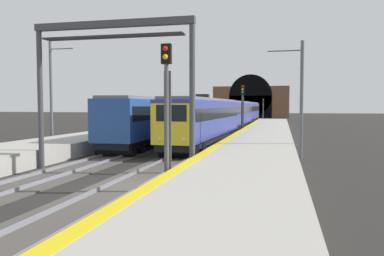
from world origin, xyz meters
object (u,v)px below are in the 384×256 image
object	(u,v)px
train_main_approaching	(234,114)
railway_signal_far	(263,107)
railway_signal_near	(167,107)
overhead_signal_gantry	(112,59)
train_adjacent_platform	(202,113)
railway_signal_mid	(242,105)
catenary_mast_far	(51,93)
catenary_mast_near	(301,98)

from	to	relation	value
train_main_approaching	railway_signal_far	bearing A→B (deg)	178.75
railway_signal_near	overhead_signal_gantry	world-z (taller)	overhead_signal_gantry
railway_signal_near	train_adjacent_platform	bearing A→B (deg)	-170.39
railway_signal_mid	catenary_mast_far	world-z (taller)	catenary_mast_far
catenary_mast_near	overhead_signal_gantry	bearing A→B (deg)	125.91
railway_signal_near	catenary_mast_near	size ratio (longest dim) A/B	0.77
catenary_mast_near	catenary_mast_far	bearing A→B (deg)	82.79
train_adjacent_platform	railway_signal_near	size ratio (longest dim) A/B	10.47
railway_signal_mid	catenary_mast_near	world-z (taller)	catenary_mast_near
train_main_approaching	overhead_signal_gantry	size ratio (longest dim) A/B	6.60
railway_signal_mid	catenary_mast_near	distance (m)	18.30
railway_signal_far	railway_signal_mid	bearing A→B (deg)	0.00
railway_signal_mid	railway_signal_far	xyz separation A→B (m)	(46.97, -0.00, -0.47)
railway_signal_mid	railway_signal_far	bearing A→B (deg)	-180.00
railway_signal_far	catenary_mast_near	size ratio (longest dim) A/B	0.67
catenary_mast_near	railway_signal_near	bearing A→B (deg)	154.13
catenary_mast_far	railway_signal_near	bearing A→B (deg)	-134.68
train_main_approaching	train_adjacent_platform	xyz separation A→B (m)	(1.42, 4.49, 0.05)
train_adjacent_platform	catenary_mast_near	size ratio (longest dim) A/B	8.04
catenary_mast_near	train_main_approaching	bearing A→B (deg)	16.14
train_adjacent_platform	railway_signal_near	world-z (taller)	railway_signal_near
train_main_approaching	railway_signal_mid	bearing A→B (deg)	15.36
train_adjacent_platform	overhead_signal_gantry	distance (m)	33.76
train_main_approaching	railway_signal_far	xyz separation A→B (m)	(39.27, -1.90, 0.66)
railway_signal_near	overhead_signal_gantry	bearing A→B (deg)	-135.48
railway_signal_near	railway_signal_mid	xyz separation A→B (m)	(28.60, -0.00, 0.09)
train_adjacent_platform	catenary_mast_near	world-z (taller)	catenary_mast_near
train_adjacent_platform	railway_signal_near	distance (m)	38.27
railway_signal_near	railway_signal_mid	bearing A→B (deg)	-180.00
overhead_signal_gantry	catenary_mast_far	bearing A→B (deg)	45.68
train_adjacent_platform	railway_signal_mid	xyz separation A→B (m)	(-9.12, -6.39, 1.08)
catenary_mast_far	train_adjacent_platform	bearing A→B (deg)	-16.78
train_main_approaching	railway_signal_far	size ratio (longest dim) A/B	11.46
catenary_mast_far	catenary_mast_near	bearing A→B (deg)	-97.21
train_adjacent_platform	overhead_signal_gantry	xyz separation A→B (m)	(-33.51, -2.25, 3.40)
catenary_mast_near	catenary_mast_far	size ratio (longest dim) A/B	0.88
train_adjacent_platform	railway_signal_far	distance (m)	38.39
railway_signal_near	catenary_mast_far	bearing A→B (deg)	-134.68
train_main_approaching	railway_signal_near	size ratio (longest dim) A/B	10.00
train_adjacent_platform	railway_signal_mid	size ratio (longest dim) A/B	10.57
railway_signal_far	catenary_mast_near	world-z (taller)	catenary_mast_near
railway_signal_mid	train_main_approaching	bearing A→B (deg)	-166.15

